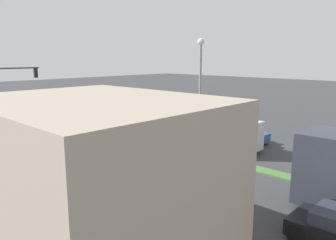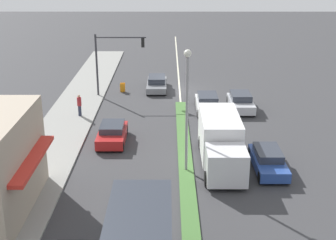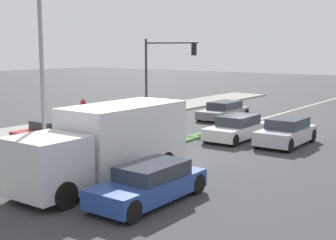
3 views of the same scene
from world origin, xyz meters
The scene contains 14 objects.
ground_plane centered at (0.00, 18.00, 0.00)m, with size 160.00×160.00×0.00m, color #38383A.
sidewalk_right centered at (9.00, 18.50, 0.06)m, with size 4.00×73.00×0.12m, color gray.
lane_marking_center centered at (0.00, 0.00, 0.00)m, with size 0.16×60.00×0.01m, color beige.
building_corner_store centered at (11.05, 22.20, 2.63)m, with size 6.61×7.33×5.03m.
traffic_signal_main centered at (6.12, 1.90, 3.90)m, with size 4.59×0.34×5.60m.
street_lamp centered at (0.00, 17.49, 4.78)m, with size 0.44×0.44×7.37m.
pedestrian centered at (8.21, 7.69, 1.05)m, with size 0.34×0.34×1.75m.
warning_aframe_sign centered at (5.43, 0.53, 0.43)m, with size 0.45×0.53×0.84m.
delivery_truck centered at (-2.20, 16.28, 1.47)m, with size 2.44×7.50×2.87m.
coupe_blue centered at (-5.00, 17.32, 0.63)m, with size 1.77×4.42×1.29m.
sedan_silver centered at (-5.00, 5.81, 0.68)m, with size 1.90×4.18×1.41m.
hatchback_red centered at (5.00, 12.91, 0.63)m, with size 1.88×4.02×1.29m.
van_white centered at (-2.20, 6.02, 0.64)m, with size 1.90×4.39×1.34m.
suv_grey centered at (2.20, -0.28, 0.60)m, with size 1.88×4.56×1.26m.
Camera 1 is at (16.36, 30.19, 6.29)m, focal length 35.00 mm.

